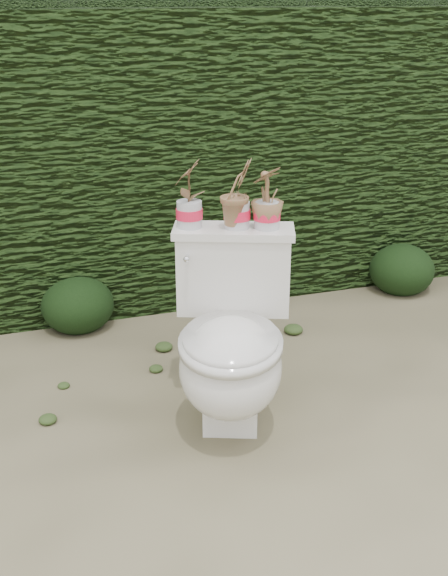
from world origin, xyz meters
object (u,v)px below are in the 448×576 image
object	(u,v)px
potted_plant_center	(237,196)
potted_plant_right	(267,200)
potted_plant_left	(189,195)
toilet	(231,345)

from	to	relation	value
potted_plant_center	potted_plant_right	distance (m)	0.12
potted_plant_left	potted_plant_right	bearing A→B (deg)	103.98
toilet	potted_plant_right	bearing A→B (deg)	60.44
potted_plant_left	potted_plant_center	distance (m)	0.20
potted_plant_center	potted_plant_right	bearing A→B (deg)	-50.78
toilet	potted_plant_center	size ratio (longest dim) A/B	2.92
toilet	potted_plant_right	world-z (taller)	potted_plant_right
potted_plant_center	potted_plant_left	bearing A→B (deg)	129.22
potted_plant_left	potted_plant_right	size ratio (longest dim) A/B	1.13
toilet	potted_plant_left	size ratio (longest dim) A/B	2.90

